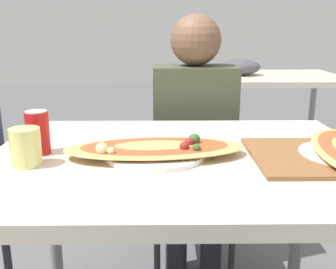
{
  "coord_description": "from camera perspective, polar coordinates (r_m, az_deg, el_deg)",
  "views": [
    {
      "loc": [
        -0.05,
        -1.07,
        1.12
      ],
      "look_at": [
        -0.04,
        -0.01,
        0.82
      ],
      "focal_mm": 42.0,
      "sensor_mm": 36.0,
      "label": 1
    }
  ],
  "objects": [
    {
      "name": "chair_far_seated",
      "position": [
        1.92,
        3.51,
        -3.52
      ],
      "size": [
        0.4,
        0.4,
        0.87
      ],
      "rotation": [
        0.0,
        0.0,
        3.14
      ],
      "color": "#2D3851",
      "rests_on": "ground_plane"
    },
    {
      "name": "pizza_main",
      "position": [
        1.1,
        -1.89,
        -2.16
      ],
      "size": [
        0.52,
        0.28,
        0.06
      ],
      "color": "white",
      "rests_on": "dining_table"
    },
    {
      "name": "person_seated",
      "position": [
        1.76,
        3.87,
        1.43
      ],
      "size": [
        0.36,
        0.25,
        1.17
      ],
      "rotation": [
        0.0,
        0.0,
        3.14
      ],
      "color": "#2D2D38",
      "rests_on": "ground_plane"
    },
    {
      "name": "serving_tray",
      "position": [
        1.18,
        22.06,
        -2.95
      ],
      "size": [
        0.42,
        0.34,
        0.01
      ],
      "color": "brown",
      "rests_on": "dining_table"
    },
    {
      "name": "drink_glass",
      "position": [
        1.09,
        -19.96,
        -1.74
      ],
      "size": [
        0.08,
        0.08,
        0.1
      ],
      "color": "#E0DB7F",
      "rests_on": "dining_table"
    },
    {
      "name": "background_table",
      "position": [
        3.1,
        13.48,
        7.3
      ],
      "size": [
        1.1,
        0.8,
        0.88
      ],
      "color": "beige",
      "rests_on": "ground_plane"
    },
    {
      "name": "dining_table",
      "position": [
        1.16,
        1.86,
        -6.78
      ],
      "size": [
        1.1,
        0.83,
        0.76
      ],
      "color": "beige",
      "rests_on": "ground_plane"
    },
    {
      "name": "soda_can",
      "position": [
        1.18,
        -18.38,
        0.27
      ],
      "size": [
        0.07,
        0.07,
        0.12
      ],
      "color": "red",
      "rests_on": "dining_table"
    }
  ]
}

